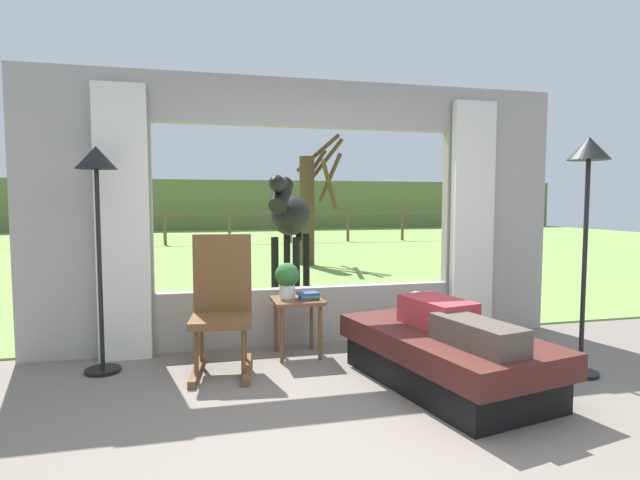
{
  "coord_description": "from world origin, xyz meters",
  "views": [
    {
      "loc": [
        -1.08,
        -2.58,
        1.4
      ],
      "look_at": [
        0.0,
        1.8,
        1.05
      ],
      "focal_mm": 28.61,
      "sensor_mm": 36.0,
      "label": 1
    }
  ],
  "objects": [
    {
      "name": "ground_plane",
      "position": [
        0.0,
        0.0,
        0.0
      ],
      "size": [
        12.0,
        12.0,
        0.0
      ],
      "primitive_type": "plane",
      "color": "#70665B"
    },
    {
      "name": "outdoor_pasture_lawn",
      "position": [
        0.0,
        13.16,
        0.01
      ],
      "size": [
        36.0,
        21.68,
        0.02
      ],
      "primitive_type": "cube",
      "color": "#759E47",
      "rests_on": "ground_plane"
    },
    {
      "name": "reclining_person",
      "position": [
        0.74,
        0.8,
        0.52
      ],
      "size": [
        0.45,
        1.43,
        0.22
      ],
      "rotation": [
        0.0,
        0.0,
        0.2
      ],
      "color": "#B23338",
      "rests_on": "recliner_sofa"
    },
    {
      "name": "back_wall_with_window",
      "position": [
        0.0,
        2.26,
        1.25
      ],
      "size": [
        5.2,
        0.12,
        2.55
      ],
      "color": "#9E998E",
      "rests_on": "ground_plane"
    },
    {
      "name": "side_table",
      "position": [
        -0.2,
        1.85,
        0.43
      ],
      "size": [
        0.44,
        0.44,
        0.52
      ],
      "color": "brown",
      "rests_on": "ground_plane"
    },
    {
      "name": "potted_plant",
      "position": [
        -0.28,
        1.91,
        0.7
      ],
      "size": [
        0.22,
        0.22,
        0.32
      ],
      "color": "silver",
      "rests_on": "side_table"
    },
    {
      "name": "curtain_panel_left",
      "position": [
        -1.69,
        2.12,
        1.2
      ],
      "size": [
        0.44,
        0.1,
        2.4
      ],
      "primitive_type": "cube",
      "color": "silver",
      "rests_on": "ground_plane"
    },
    {
      "name": "book_stack",
      "position": [
        -0.11,
        1.79,
        0.55
      ],
      "size": [
        0.2,
        0.15,
        0.06
      ],
      "color": "#59336B",
      "rests_on": "side_table"
    },
    {
      "name": "pasture_tree",
      "position": [
        1.33,
        8.13,
        1.34
      ],
      "size": [
        0.99,
        1.58,
        2.83
      ],
      "color": "#4C3823",
      "rests_on": "outdoor_pasture_lawn"
    },
    {
      "name": "distant_hill_ridge",
      "position": [
        0.0,
        23.0,
        1.2
      ],
      "size": [
        36.0,
        2.0,
        2.4
      ],
      "primitive_type": "cube",
      "color": "#5C6C3B",
      "rests_on": "ground_plane"
    },
    {
      "name": "curtain_panel_right",
      "position": [
        1.69,
        2.12,
        1.2
      ],
      "size": [
        0.44,
        0.1,
        2.4
      ],
      "primitive_type": "cube",
      "color": "silver",
      "rests_on": "ground_plane"
    },
    {
      "name": "floor_lamp_left",
      "position": [
        -1.83,
        1.79,
        1.48
      ],
      "size": [
        0.32,
        0.32,
        1.83
      ],
      "color": "black",
      "rests_on": "ground_plane"
    },
    {
      "name": "recliner_sofa",
      "position": [
        0.74,
        0.85,
        0.22
      ],
      "size": [
        1.23,
        1.85,
        0.42
      ],
      "rotation": [
        0.0,
        0.0,
        0.2
      ],
      "color": "black",
      "rests_on": "ground_plane"
    },
    {
      "name": "floor_lamp_right",
      "position": [
        1.91,
        0.8,
        1.53
      ],
      "size": [
        0.32,
        0.32,
        1.89
      ],
      "color": "black",
      "rests_on": "ground_plane"
    },
    {
      "name": "pasture_fence_line",
      "position": [
        0.0,
        14.08,
        0.74
      ],
      "size": [
        16.1,
        0.1,
        1.1
      ],
      "color": "brown",
      "rests_on": "outdoor_pasture_lawn"
    },
    {
      "name": "rocking_chair",
      "position": [
        -0.87,
        1.62,
        0.55
      ],
      "size": [
        0.54,
        0.73,
        1.12
      ],
      "rotation": [
        0.0,
        0.0,
        -0.12
      ],
      "color": "brown",
      "rests_on": "ground_plane"
    },
    {
      "name": "horse",
      "position": [
        0.33,
        5.04,
        1.16
      ],
      "size": [
        1.03,
        1.79,
        1.73
      ],
      "rotation": [
        0.0,
        0.0,
        2.75
      ],
      "color": "black",
      "rests_on": "outdoor_pasture_lawn"
    }
  ]
}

